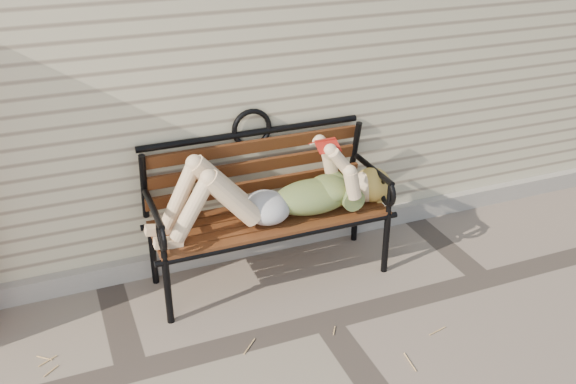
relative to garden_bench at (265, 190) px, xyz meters
name	(u,v)px	position (x,y,z in m)	size (l,w,h in m)	color
ground	(326,321)	(0.15, -0.72, -0.65)	(80.00, 80.00, 0.00)	#76665A
house_wall	(195,3)	(0.15, 2.28, 0.85)	(8.00, 4.00, 3.00)	beige
foundation_strip	(273,239)	(0.15, 0.25, -0.57)	(8.00, 0.10, 0.15)	#ABA49A
garden_bench	(265,190)	(0.00, 0.00, 0.00)	(1.79, 0.71, 1.16)	black
reading_woman	(274,193)	(0.01, -0.14, 0.04)	(1.69, 0.38, 0.53)	#0A3A46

